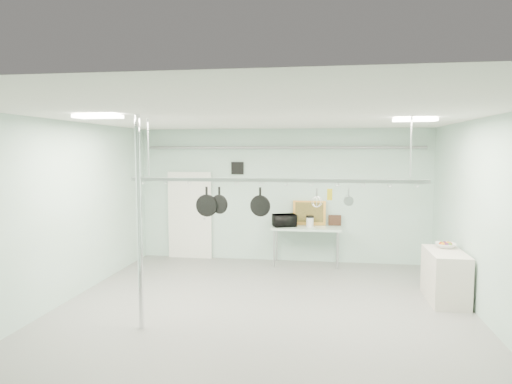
% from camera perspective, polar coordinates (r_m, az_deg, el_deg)
% --- Properties ---
extents(floor, '(8.00, 8.00, 0.00)m').
position_cam_1_polar(floor, '(7.51, 0.34, -15.67)').
color(floor, gray).
rests_on(floor, ground).
extents(ceiling, '(7.00, 8.00, 0.02)m').
position_cam_1_polar(ceiling, '(7.04, 0.36, 9.40)').
color(ceiling, silver).
rests_on(ceiling, back_wall).
extents(back_wall, '(7.00, 0.02, 3.20)m').
position_cam_1_polar(back_wall, '(11.03, 3.32, -0.41)').
color(back_wall, silver).
rests_on(back_wall, floor).
extents(right_wall, '(0.02, 8.00, 3.20)m').
position_cam_1_polar(right_wall, '(7.45, 28.02, -3.70)').
color(right_wall, silver).
rests_on(right_wall, floor).
extents(door, '(1.10, 0.10, 2.20)m').
position_cam_1_polar(door, '(11.49, -8.23, -2.99)').
color(door, silver).
rests_on(door, floor).
extents(wall_vent, '(0.30, 0.04, 0.30)m').
position_cam_1_polar(wall_vent, '(11.12, -2.33, 3.00)').
color(wall_vent, black).
rests_on(wall_vent, back_wall).
extents(conduit_pipe, '(6.60, 0.07, 0.07)m').
position_cam_1_polar(conduit_pipe, '(10.89, 3.31, 5.58)').
color(conduit_pipe, gray).
rests_on(conduit_pipe, back_wall).
extents(chrome_pole, '(0.08, 0.08, 3.20)m').
position_cam_1_polar(chrome_pole, '(6.98, -14.36, -3.82)').
color(chrome_pole, silver).
rests_on(chrome_pole, floor).
extents(prep_table, '(1.60, 0.70, 0.91)m').
position_cam_1_polar(prep_table, '(10.71, 6.31, -4.74)').
color(prep_table, silver).
rests_on(prep_table, floor).
extents(side_cabinet, '(0.60, 1.20, 0.90)m').
position_cam_1_polar(side_cabinet, '(8.90, 22.57, -9.68)').
color(side_cabinet, beige).
rests_on(side_cabinet, floor).
extents(pot_rack, '(4.80, 0.06, 1.00)m').
position_cam_1_polar(pot_rack, '(7.30, 2.24, 1.70)').
color(pot_rack, '#B7B7BC').
rests_on(pot_rack, ceiling).
extents(light_panel_left, '(0.65, 0.30, 0.05)m').
position_cam_1_polar(light_panel_left, '(6.95, -19.15, 8.93)').
color(light_panel_left, white).
rests_on(light_panel_left, ceiling).
extents(light_panel_right, '(0.65, 0.30, 0.05)m').
position_cam_1_polar(light_panel_right, '(7.69, 19.24, 8.53)').
color(light_panel_right, white).
rests_on(light_panel_right, ceiling).
extents(microwave, '(0.61, 0.52, 0.29)m').
position_cam_1_polar(microwave, '(10.71, 3.57, -3.56)').
color(microwave, black).
rests_on(microwave, prep_table).
extents(coffee_canister, '(0.21, 0.21, 0.22)m').
position_cam_1_polar(coffee_canister, '(10.71, 6.76, -3.76)').
color(coffee_canister, silver).
rests_on(coffee_canister, prep_table).
extents(painting_large, '(0.78, 0.14, 0.58)m').
position_cam_1_polar(painting_large, '(10.95, 6.68, -2.61)').
color(painting_large, gold).
rests_on(painting_large, prep_table).
extents(painting_small, '(0.30, 0.08, 0.25)m').
position_cam_1_polar(painting_small, '(10.97, 9.82, -3.51)').
color(painting_small, '#311C11').
rests_on(painting_small, prep_table).
extents(fruit_bowl, '(0.38, 0.38, 0.09)m').
position_cam_1_polar(fruit_bowl, '(9.08, 22.60, -6.19)').
color(fruit_bowl, silver).
rests_on(fruit_bowl, side_cabinet).
extents(skillet_left, '(0.37, 0.07, 0.49)m').
position_cam_1_polar(skillet_left, '(7.54, -6.19, -1.19)').
color(skillet_left, black).
rests_on(skillet_left, pot_rack).
extents(skillet_mid, '(0.32, 0.16, 0.45)m').
position_cam_1_polar(skillet_mid, '(7.49, -4.61, -1.05)').
color(skillet_mid, black).
rests_on(skillet_mid, pot_rack).
extents(skillet_right, '(0.35, 0.13, 0.48)m').
position_cam_1_polar(skillet_right, '(7.36, 0.52, -1.25)').
color(skillet_right, black).
rests_on(skillet_right, pot_rack).
extents(whisk, '(0.20, 0.20, 0.34)m').
position_cam_1_polar(whisk, '(7.29, 7.60, -0.81)').
color(whisk, silver).
rests_on(whisk, pot_rack).
extents(grater, '(0.08, 0.02, 0.20)m').
position_cam_1_polar(grater, '(7.28, 9.20, -0.31)').
color(grater, gold).
rests_on(grater, pot_rack).
extents(saucepan, '(0.17, 0.12, 0.27)m').
position_cam_1_polar(saucepan, '(7.29, 11.50, -0.62)').
color(saucepan, '#B7B6BB').
rests_on(saucepan, pot_rack).
extents(fruit_cluster, '(0.24, 0.24, 0.09)m').
position_cam_1_polar(fruit_cluster, '(9.07, 22.61, -5.94)').
color(fruit_cluster, '#99290E').
rests_on(fruit_cluster, fruit_bowl).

